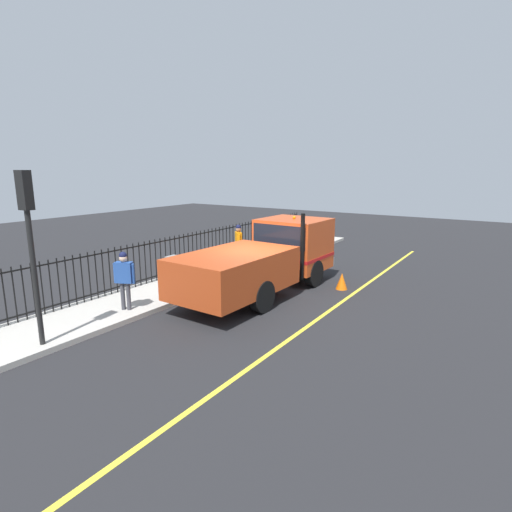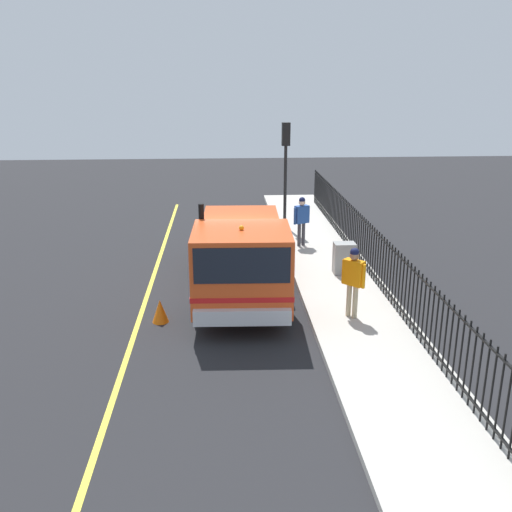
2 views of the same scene
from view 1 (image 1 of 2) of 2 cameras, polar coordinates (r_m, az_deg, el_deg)
ground_plane at (r=13.34m, az=0.08°, el=-5.95°), size 52.99×52.99×0.00m
sidewalk_slab at (r=15.07m, az=-9.38°, el=-3.69°), size 2.47×24.09×0.14m
lane_marking at (r=12.24m, az=9.84°, el=-7.81°), size 0.12×21.68×0.01m
work_truck at (r=13.92m, az=1.97°, el=0.22°), size 2.52×6.90×2.70m
worker_standing at (r=16.80m, az=-2.47°, el=2.10°), size 0.50×0.51×1.75m
pedestrian_distant at (r=12.19m, az=-17.93°, el=-2.48°), size 0.58×0.40×1.71m
iron_fence at (r=15.54m, az=-12.16°, el=-0.12°), size 0.04×20.51×1.53m
traffic_light_near at (r=10.22m, az=-29.19°, el=3.96°), size 0.31×0.23×3.97m
utility_cabinet at (r=14.86m, az=-11.11°, el=-1.84°), size 0.62×0.45×0.93m
traffic_cone at (r=14.58m, az=11.89°, el=-3.46°), size 0.40×0.40×0.57m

